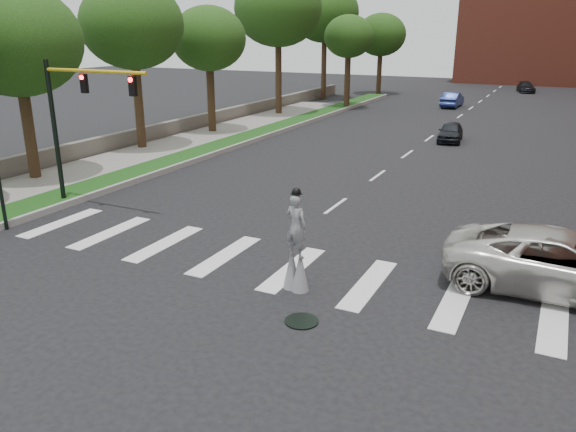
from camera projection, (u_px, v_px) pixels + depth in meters
The scene contains 20 objects.
ground_plane at pixel (243, 273), 17.82m from camera, with size 160.00×160.00×0.00m, color black.
grass_median at pixel (247, 137), 39.63m from camera, with size 2.00×60.00×0.25m, color #143D11.
median_curb at pixel (260, 138), 39.18m from camera, with size 0.20×60.00×0.28m, color gray.
sidewalk_left at pixel (115, 162), 32.40m from camera, with size 4.00×60.00×0.18m, color slate.
stone_wall at pixel (199, 122), 43.51m from camera, with size 0.50×56.00×1.10m, color #5D5850.
manhole at pixel (301, 321), 14.85m from camera, with size 0.90×0.90×0.04m, color black.
building_backdrop at pixel (562, 17), 78.80m from camera, with size 26.00×14.00×18.00m, color #97412F.
traffic_signal at pixel (73, 111), 23.17m from camera, with size 5.30×0.23×6.20m.
stilt_performer at pixel (296, 248), 16.34m from camera, with size 0.83×0.60×3.14m.
suv_crossing at pixel (561, 263), 16.30m from camera, with size 3.03×6.56×1.82m, color beige.
car_near at pixel (450, 132), 38.70m from camera, with size 1.56×3.87×1.32m, color black.
car_mid at pixel (452, 100), 55.77m from camera, with size 1.53×4.38×1.44m, color navy.
car_far at pixel (526, 87), 68.93m from camera, with size 1.72×4.24×1.23m, color black.
tree_1 at pixel (16, 41), 26.69m from camera, with size 6.20×6.20×9.49m.
tree_2 at pixel (132, 25), 33.82m from camera, with size 6.23×6.23×10.29m.
tree_3 at pixel (209, 39), 39.83m from camera, with size 5.33×5.33×9.03m.
tree_4 at pixel (278, 9), 47.96m from camera, with size 7.56×7.56×12.29m.
tree_5 at pixel (325, 13), 59.64m from camera, with size 7.26×7.26×12.14m.
tree_6 at pixel (349, 37), 52.91m from camera, with size 4.68×4.68×8.73m.
tree_7 at pixel (381, 35), 65.05m from camera, with size 5.73×5.73×9.22m.
Camera 1 is at (8.53, -14.00, 7.36)m, focal length 35.00 mm.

